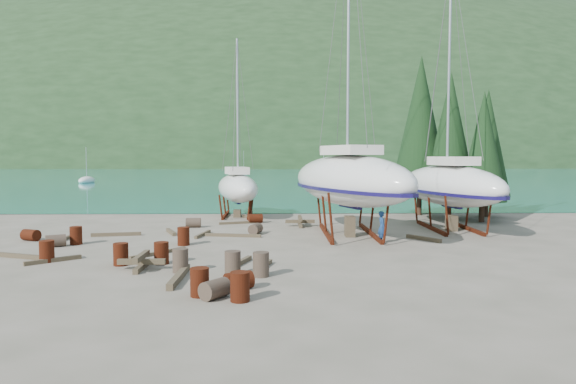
{
  "coord_description": "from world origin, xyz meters",
  "views": [
    {
      "loc": [
        0.63,
        -23.04,
        4.29
      ],
      "look_at": [
        1.18,
        3.0,
        2.47
      ],
      "focal_mm": 32.0,
      "sensor_mm": 36.0,
      "label": 1
    }
  ],
  "objects_px": {
    "large_sailboat_far": "(449,185)",
    "small_sailboat_shore": "(238,187)",
    "worker": "(382,227)",
    "large_sailboat_near": "(349,180)"
  },
  "relations": [
    {
      "from": "large_sailboat_far",
      "to": "small_sailboat_shore",
      "type": "relative_size",
      "value": 1.27
    },
    {
      "from": "worker",
      "to": "large_sailboat_far",
      "type": "bearing_deg",
      "value": -51.14
    },
    {
      "from": "large_sailboat_far",
      "to": "worker",
      "type": "xyz_separation_m",
      "value": [
        -4.88,
        -4.59,
        -1.83
      ]
    },
    {
      "from": "large_sailboat_near",
      "to": "large_sailboat_far",
      "type": "xyz_separation_m",
      "value": [
        6.17,
        1.9,
        -0.4
      ]
    },
    {
      "from": "large_sailboat_near",
      "to": "large_sailboat_far",
      "type": "height_order",
      "value": "large_sailboat_near"
    },
    {
      "from": "worker",
      "to": "small_sailboat_shore",
      "type": "bearing_deg",
      "value": 30.66
    },
    {
      "from": "large_sailboat_near",
      "to": "worker",
      "type": "bearing_deg",
      "value": -84.35
    },
    {
      "from": "large_sailboat_far",
      "to": "worker",
      "type": "bearing_deg",
      "value": -149.47
    },
    {
      "from": "small_sailboat_shore",
      "to": "worker",
      "type": "relative_size",
      "value": 7.93
    },
    {
      "from": "large_sailboat_near",
      "to": "small_sailboat_shore",
      "type": "bearing_deg",
      "value": 107.57
    }
  ]
}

